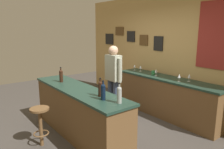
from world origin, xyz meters
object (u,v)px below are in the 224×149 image
(wine_bottle_b, at_px, (100,88))
(wine_glass_c, at_px, (156,71))
(wine_glass_b, at_px, (141,67))
(wine_glass_d, at_px, (179,76))
(coffee_mug, at_px, (153,73))
(wine_glass_e, at_px, (189,76))
(wine_bottle_d, at_px, (119,94))
(wine_bottle_a, at_px, (61,75))
(wine_glass_a, at_px, (135,66))
(wine_bottle_c, at_px, (103,91))
(bar_stool, at_px, (40,120))
(bartender, at_px, (113,77))

(wine_bottle_b, height_order, wine_glass_c, wine_bottle_b)
(wine_glass_b, xyz_separation_m, wine_glass_d, (1.25, -0.13, 0.00))
(coffee_mug, bearing_deg, wine_bottle_b, -71.39)
(wine_bottle_b, bearing_deg, wine_glass_e, 83.20)
(wine_bottle_d, height_order, coffee_mug, wine_bottle_d)
(wine_glass_d, bearing_deg, coffee_mug, 172.34)
(wine_glass_e, xyz_separation_m, coffee_mug, (-0.92, -0.06, -0.06))
(wine_glass_b, bearing_deg, coffee_mug, -3.24)
(wine_glass_d, height_order, coffee_mug, wine_glass_d)
(wine_bottle_b, bearing_deg, wine_glass_b, 119.00)
(wine_bottle_a, distance_m, wine_glass_b, 2.12)
(wine_glass_a, bearing_deg, wine_bottle_c, -54.37)
(wine_bottle_c, xyz_separation_m, wine_glass_e, (0.08, 2.14, -0.05))
(bar_stool, bearing_deg, wine_bottle_c, 37.69)
(wine_bottle_d, relative_size, coffee_mug, 2.45)
(wine_glass_d, bearing_deg, wine_glass_e, 53.56)
(wine_bottle_b, bearing_deg, wine_bottle_d, 4.17)
(wine_bottle_c, relative_size, wine_bottle_d, 1.00)
(wine_bottle_b, height_order, wine_glass_d, wine_bottle_b)
(bartender, bearing_deg, wine_glass_c, 66.89)
(bartender, relative_size, bar_stool, 2.38)
(wine_bottle_c, xyz_separation_m, wine_bottle_d, (0.27, 0.10, 0.00))
(wine_glass_d, bearing_deg, wine_bottle_a, -124.91)
(wine_bottle_b, xyz_separation_m, wine_glass_d, (0.12, 1.90, -0.05))
(wine_bottle_c, distance_m, wine_glass_d, 1.97)
(wine_glass_a, xyz_separation_m, coffee_mug, (0.66, -0.02, -0.06))
(bartender, height_order, wine_glass_e, bartender)
(wine_bottle_b, distance_m, wine_glass_e, 2.09)
(wine_bottle_b, height_order, wine_glass_a, wine_bottle_b)
(wine_glass_c, bearing_deg, bar_stool, -93.91)
(bartender, xyz_separation_m, wine_bottle_b, (0.94, -1.00, 0.12))
(bar_stool, relative_size, wine_glass_d, 4.39)
(wine_bottle_c, distance_m, wine_glass_c, 2.13)
(bar_stool, relative_size, wine_bottle_b, 2.22)
(wine_glass_c, distance_m, wine_glass_e, 0.79)
(wine_glass_b, bearing_deg, bartender, -79.57)
(wine_bottle_a, distance_m, wine_glass_a, 2.11)
(wine_glass_c, bearing_deg, wine_bottle_b, -74.63)
(wine_bottle_a, bearing_deg, wine_glass_d, 55.09)
(wine_glass_a, relative_size, wine_glass_d, 1.00)
(wine_glass_a, distance_m, wine_glass_c, 0.81)
(wine_glass_b, height_order, wine_glass_e, same)
(bar_stool, distance_m, wine_glass_a, 2.90)
(wine_bottle_d, bearing_deg, coffee_mug, 119.22)
(wine_bottle_c, distance_m, wine_glass_b, 2.47)
(wine_glass_a, distance_m, wine_glass_e, 1.58)
(wine_bottle_a, relative_size, wine_bottle_c, 1.00)
(wine_glass_a, height_order, wine_glass_c, same)
(wine_glass_d, relative_size, coffee_mug, 1.24)
(wine_glass_e, bearing_deg, wine_glass_c, -170.69)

